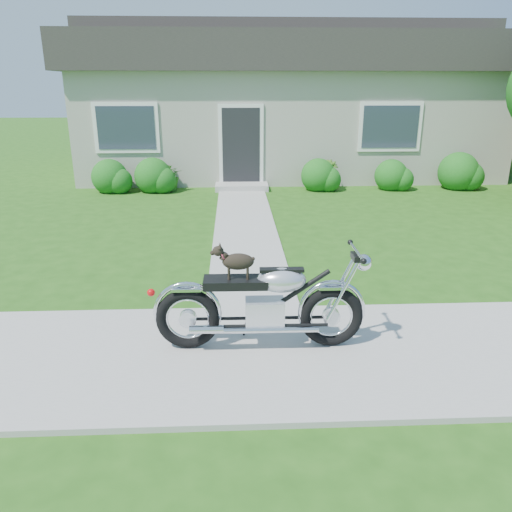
{
  "coord_description": "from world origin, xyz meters",
  "views": [
    {
      "loc": [
        -1.72,
        -4.59,
        2.68
      ],
      "look_at": [
        -1.47,
        1.0,
        0.75
      ],
      "focal_mm": 35.0,
      "sensor_mm": 36.0,
      "label": 1
    }
  ],
  "objects": [
    {
      "name": "sidewalk",
      "position": [
        0.0,
        0.0,
        0.02
      ],
      "size": [
        24.0,
        2.2,
        0.04
      ],
      "primitive_type": "cube",
      "color": "#9E9B93",
      "rests_on": "ground"
    },
    {
      "name": "ground",
      "position": [
        0.0,
        0.0,
        0.0
      ],
      "size": [
        80.0,
        80.0,
        0.0
      ],
      "primitive_type": "plane",
      "color": "#235114",
      "rests_on": "ground"
    },
    {
      "name": "motorcycle_with_dog",
      "position": [
        -1.42,
        0.11,
        0.54
      ],
      "size": [
        2.22,
        0.6,
        1.12
      ],
      "rotation": [
        0.0,
        0.0,
        -0.01
      ],
      "color": "black",
      "rests_on": "sidewalk"
    },
    {
      "name": "potted_plant_left",
      "position": [
        -3.4,
        8.55,
        0.41
      ],
      "size": [
        0.89,
        0.93,
        0.81
      ],
      "primitive_type": "imported",
      "rotation": [
        0.0,
        0.0,
        4.27
      ],
      "color": "#235C18",
      "rests_on": "ground"
    },
    {
      "name": "shrub_row",
      "position": [
        -0.03,
        8.5,
        0.41
      ],
      "size": [
        10.24,
        1.06,
        1.06
      ],
      "color": "#1B5F19",
      "rests_on": "ground"
    },
    {
      "name": "potted_plant_right",
      "position": [
        0.84,
        8.55,
        0.39
      ],
      "size": [
        0.53,
        0.53,
        0.79
      ],
      "primitive_type": "imported",
      "rotation": [
        0.0,
        0.0,
        0.23
      ],
      "color": "#3F6E1E",
      "rests_on": "ground"
    },
    {
      "name": "house",
      "position": [
        -0.0,
        11.99,
        2.16
      ],
      "size": [
        12.6,
        7.03,
        4.5
      ],
      "color": "#B3AFA1",
      "rests_on": "ground"
    },
    {
      "name": "walkway",
      "position": [
        -1.5,
        5.0,
        0.01
      ],
      "size": [
        1.2,
        8.0,
        0.03
      ],
      "primitive_type": "cube",
      "color": "#9E9B93",
      "rests_on": "ground"
    }
  ]
}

